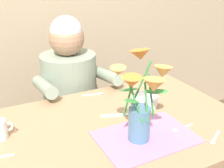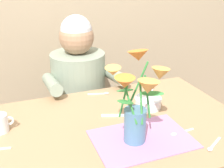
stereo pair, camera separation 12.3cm
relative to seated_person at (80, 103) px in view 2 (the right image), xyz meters
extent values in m
cube|color=#9E7A56|center=(0.00, -0.62, 0.16)|extent=(1.20, 0.80, 0.04)
cylinder|color=#9E7A56|center=(0.54, -0.28, -0.21)|extent=(0.06, 0.06, 0.70)
cylinder|color=#4C4C56|center=(0.00, 0.00, -0.36)|extent=(0.30, 0.30, 0.40)
cylinder|color=gray|center=(0.00, 0.00, 0.09)|extent=(0.34, 0.34, 0.50)
sphere|color=#A37A5B|center=(0.00, 0.00, 0.44)|extent=(0.21, 0.21, 0.21)
sphere|color=silver|center=(0.00, 0.00, 0.48)|extent=(0.19, 0.19, 0.19)
cylinder|color=gray|center=(-0.19, -0.14, 0.22)|extent=(0.07, 0.33, 0.12)
cylinder|color=gray|center=(0.19, -0.14, 0.22)|extent=(0.07, 0.33, 0.12)
cube|color=#B275A3|center=(0.07, -0.76, 0.18)|extent=(0.40, 0.28, 0.00)
cylinder|color=teal|center=(0.03, -0.76, 0.25)|extent=(0.09, 0.09, 0.15)
cylinder|color=#388E42|center=(0.09, -0.76, 0.37)|extent=(0.02, 0.04, 0.17)
cone|color=#EFA84C|center=(0.14, -0.75, 0.46)|extent=(0.10, 0.09, 0.05)
sphere|color=#E5D14C|center=(0.14, -0.75, 0.46)|extent=(0.02, 0.02, 0.02)
cylinder|color=#388E42|center=(0.06, -0.72, 0.40)|extent=(0.07, 0.06, 0.22)
cone|color=orange|center=(0.08, -0.68, 0.51)|extent=(0.10, 0.11, 0.05)
sphere|color=#E5D14C|center=(0.08, -0.68, 0.52)|extent=(0.02, 0.02, 0.02)
cylinder|color=#388E42|center=(-0.01, -0.74, 0.38)|extent=(0.03, 0.05, 0.20)
cone|color=#EFA84C|center=(-0.05, -0.73, 0.48)|extent=(0.09, 0.09, 0.04)
sphere|color=#E5D14C|center=(-0.05, -0.73, 0.49)|extent=(0.02, 0.02, 0.02)
cylinder|color=#388E42|center=(0.00, -0.78, 0.37)|extent=(0.05, 0.06, 0.17)
cone|color=orange|center=(-0.03, -0.79, 0.46)|extent=(0.09, 0.09, 0.05)
sphere|color=#E5D14C|center=(-0.03, -0.79, 0.46)|extent=(0.02, 0.02, 0.02)
cylinder|color=#388E42|center=(0.04, -0.79, 0.36)|extent=(0.01, 0.04, 0.16)
cone|color=#EFA84C|center=(0.05, -0.82, 0.44)|extent=(0.12, 0.11, 0.06)
sphere|color=#E5D14C|center=(0.05, -0.82, 0.44)|extent=(0.02, 0.02, 0.02)
ellipsoid|color=#388E42|center=(-0.02, -0.79, 0.38)|extent=(0.09, 0.07, 0.05)
ellipsoid|color=#388E42|center=(0.09, -0.79, 0.40)|extent=(0.10, 0.08, 0.01)
ellipsoid|color=#388E42|center=(0.01, -0.70, 0.39)|extent=(0.07, 0.10, 0.04)
cylinder|color=white|center=(0.22, -0.52, 0.20)|extent=(0.13, 0.13, 0.05)
torus|color=white|center=(0.22, -0.52, 0.23)|extent=(0.14, 0.14, 0.01)
cube|color=silver|center=(0.06, -0.55, 0.18)|extent=(0.19, 0.08, 0.00)
cylinder|color=silver|center=(-0.47, -0.49, 0.22)|extent=(0.07, 0.07, 0.08)
torus|color=silver|center=(-0.43, -0.49, 0.22)|extent=(0.04, 0.01, 0.04)
cube|color=silver|center=(0.33, -0.89, 0.18)|extent=(0.09, 0.06, 0.00)
ellipsoid|color=silver|center=(0.28, -0.92, 0.18)|extent=(0.03, 0.03, 0.01)
cube|color=silver|center=(0.26, -0.77, 0.18)|extent=(0.10, 0.02, 0.00)
ellipsoid|color=silver|center=(0.21, -0.78, 0.18)|extent=(0.03, 0.02, 0.01)
cube|color=silver|center=(0.03, -0.28, 0.18)|extent=(0.10, 0.04, 0.00)
ellipsoid|color=silver|center=(0.08, -0.29, 0.18)|extent=(0.03, 0.03, 0.01)
cube|color=silver|center=(0.33, -0.36, 0.18)|extent=(0.06, 0.09, 0.00)
ellipsoid|color=silver|center=(0.36, -0.32, 0.18)|extent=(0.03, 0.03, 0.01)
camera|label=1|loc=(-0.51, -1.58, 0.84)|focal=45.11mm
camera|label=2|loc=(-0.40, -1.63, 0.84)|focal=45.11mm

